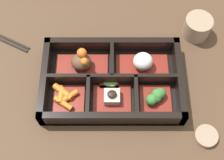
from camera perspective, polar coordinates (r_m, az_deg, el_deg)
name	(u,v)px	position (r m, az deg, el deg)	size (l,w,h in m)	color
ground_plane	(112,85)	(0.73, 0.00, -0.88)	(3.00, 3.00, 0.00)	#4C3523
bento_base	(112,84)	(0.72, 0.00, -0.71)	(0.32, 0.20, 0.01)	black
bento_rim	(112,81)	(0.70, 0.00, -0.12)	(0.32, 0.20, 0.05)	black
bowl_stew	(82,62)	(0.72, -5.57, 3.22)	(0.12, 0.06, 0.06)	maroon
bowl_rice	(143,63)	(0.72, 5.64, 3.09)	(0.12, 0.06, 0.05)	maroon
bowl_carrots	(66,97)	(0.70, -8.47, -3.03)	(0.07, 0.07, 0.02)	maroon
bowl_tofu	(112,98)	(0.69, 0.01, -3.26)	(0.08, 0.06, 0.03)	maroon
bowl_greens	(156,97)	(0.69, 8.06, -3.11)	(0.07, 0.06, 0.03)	maroon
bowl_pickles	(110,82)	(0.71, -0.41, -0.40)	(0.04, 0.03, 0.01)	maroon
tea_cup	(198,27)	(0.80, 15.37, 9.36)	(0.07, 0.07, 0.05)	gray
sauce_dish	(206,136)	(0.70, 16.81, -9.83)	(0.05, 0.05, 0.01)	gray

